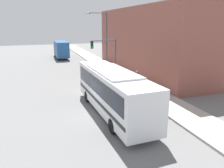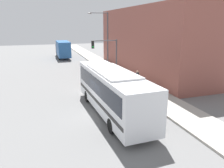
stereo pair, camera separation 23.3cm
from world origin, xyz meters
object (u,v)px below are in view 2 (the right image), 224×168
at_px(delivery_truck, 63,49).
at_px(traffic_light_pole, 107,51).
at_px(fire_hydrant, 133,84).
at_px(street_lamp, 105,37).
at_px(city_bus, 112,89).
at_px(pedestrian_near_corner, 137,78).

relative_size(delivery_truck, traffic_light_pole, 1.75).
bearing_deg(traffic_light_pole, fire_hydrant, -79.46).
xyz_separation_m(fire_hydrant, street_lamp, (-0.11, 9.62, 4.31)).
distance_m(traffic_light_pole, street_lamp, 4.31).
distance_m(delivery_truck, street_lamp, 15.29).
relative_size(city_bus, street_lamp, 1.32).
relative_size(fire_hydrant, pedestrian_near_corner, 0.45).
distance_m(delivery_truck, fire_hydrant, 24.39).
xyz_separation_m(delivery_truck, pedestrian_near_corner, (5.20, -23.39, -0.78)).
height_order(traffic_light_pole, street_lamp, street_lamp).
bearing_deg(traffic_light_pole, pedestrian_near_corner, -71.38).
bearing_deg(street_lamp, pedestrian_near_corner, -85.05).
bearing_deg(fire_hydrant, street_lamp, 90.66).
distance_m(fire_hydrant, traffic_light_pole, 6.44).
height_order(city_bus, pedestrian_near_corner, city_bus).
relative_size(traffic_light_pole, pedestrian_near_corner, 2.78).
height_order(city_bus, fire_hydrant, city_bus).
distance_m(delivery_truck, pedestrian_near_corner, 23.97).
height_order(delivery_truck, pedestrian_near_corner, delivery_truck).
height_order(delivery_truck, traffic_light_pole, traffic_light_pole).
relative_size(city_bus, traffic_light_pole, 2.28).
xyz_separation_m(delivery_truck, street_lamp, (4.41, -14.31, 3.06)).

